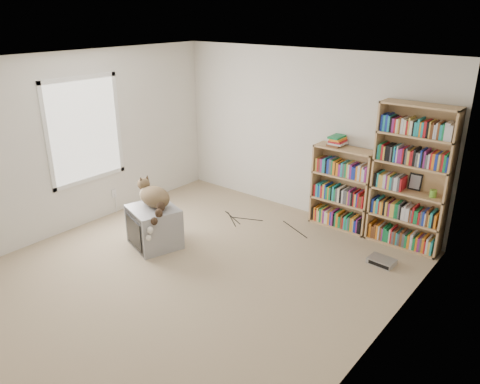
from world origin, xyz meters
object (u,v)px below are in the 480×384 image
Objects in this scene: bookcase_tall at (411,182)px; dvd_player at (382,261)px; bookcase_short at (342,191)px; crt_tv at (155,227)px; cat at (154,201)px.

bookcase_tall is 6.04× the size of dvd_player.
bookcase_short is at bearing 147.66° from dvd_player.
crt_tv is 2.44× the size of dvd_player.
bookcase_tall is at bearing 56.83° from crt_tv.
dvd_player is (2.60, 1.44, -0.62)m from cat.
bookcase_tall reaches higher than dvd_player.
cat is 0.37× the size of bookcase_tall.
crt_tv is 0.38m from cat.
crt_tv is 0.65× the size of bookcase_short.
dvd_player is at bearing -35.87° from bookcase_short.
bookcase_short is at bearing 179.99° from bookcase_tall.
dvd_player is at bearing -90.59° from bookcase_tall.
bookcase_short is 1.27m from dvd_player.
bookcase_tall reaches higher than crt_tv.
crt_tv is at bearing -141.03° from bookcase_tall.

